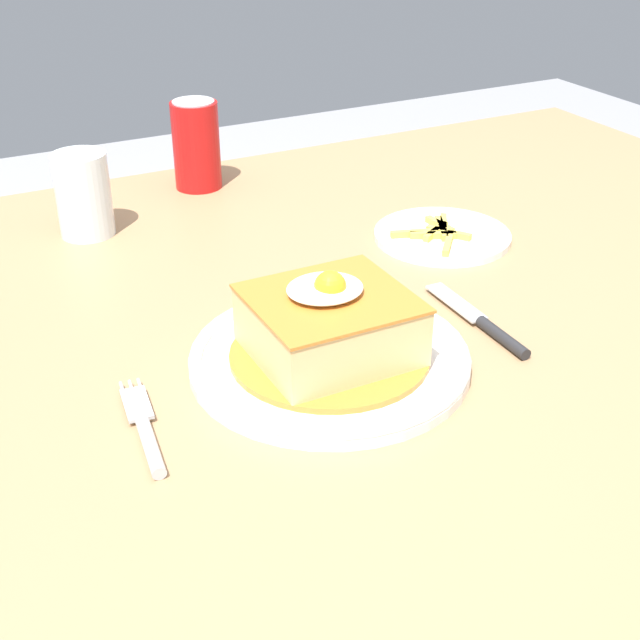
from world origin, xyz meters
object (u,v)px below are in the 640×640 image
object	(u,v)px
main_plate	(330,358)
knife	(488,327)
drinking_glass	(84,200)
fork	(146,432)
side_plate_fries	(442,235)
soda_can	(196,145)

from	to	relation	value
main_plate	knife	distance (m)	0.17
main_plate	drinking_glass	size ratio (longest dim) A/B	2.54
fork	side_plate_fries	xyz separation A→B (m)	(0.45, 0.23, -0.00)
drinking_glass	soda_can	bearing A→B (deg)	27.38
main_plate	side_plate_fries	xyz separation A→B (m)	(0.26, 0.20, -0.00)
main_plate	side_plate_fries	world-z (taller)	main_plate
soda_can	fork	bearing A→B (deg)	-114.59
soda_can	drinking_glass	world-z (taller)	soda_can
fork	side_plate_fries	size ratio (longest dim) A/B	0.83
knife	side_plate_fries	size ratio (longest dim) A/B	0.97
soda_can	side_plate_fries	size ratio (longest dim) A/B	0.73
main_plate	knife	bearing A→B (deg)	-5.62
knife	drinking_glass	world-z (taller)	drinking_glass
knife	drinking_glass	bearing A→B (deg)	124.43
main_plate	side_plate_fries	size ratio (longest dim) A/B	1.57
main_plate	knife	xyz separation A→B (m)	(0.17, -0.02, -0.00)
knife	drinking_glass	size ratio (longest dim) A/B	1.57
fork	drinking_glass	bearing A→B (deg)	81.78
knife	drinking_glass	xyz separation A→B (m)	(-0.30, 0.43, 0.04)
main_plate	soda_can	size ratio (longest dim) A/B	2.15
main_plate	fork	size ratio (longest dim) A/B	1.88
main_plate	side_plate_fries	distance (m)	0.33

